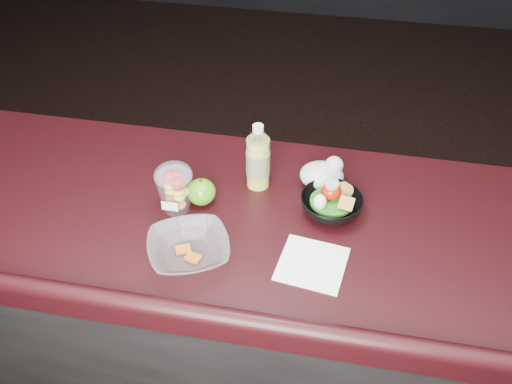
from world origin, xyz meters
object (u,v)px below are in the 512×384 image
at_px(fruit_cup, 175,187).
at_px(green_apple, 201,192).
at_px(takeout_bowl, 189,249).
at_px(lemonade_bottle, 258,161).
at_px(snack_bowl, 331,203).

xyz_separation_m(fruit_cup, green_apple, (0.06, 0.04, -0.04)).
bearing_deg(takeout_bowl, green_apple, 96.15).
bearing_deg(takeout_bowl, lemonade_bottle, 69.29).
xyz_separation_m(green_apple, snack_bowl, (0.35, 0.03, -0.01)).
xyz_separation_m(green_apple, takeout_bowl, (0.02, -0.20, -0.01)).
height_order(green_apple, takeout_bowl, green_apple).
relative_size(green_apple, snack_bowl, 0.41).
distance_m(lemonade_bottle, snack_bowl, 0.23).
bearing_deg(snack_bowl, fruit_cup, -171.29).
relative_size(fruit_cup, snack_bowl, 0.72).
distance_m(green_apple, takeout_bowl, 0.20).
bearing_deg(fruit_cup, snack_bowl, 8.71).
xyz_separation_m(lemonade_bottle, fruit_cup, (-0.20, -0.14, -0.01)).
bearing_deg(lemonade_bottle, snack_bowl, -19.87).
xyz_separation_m(lemonade_bottle, snack_bowl, (0.21, -0.08, -0.05)).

